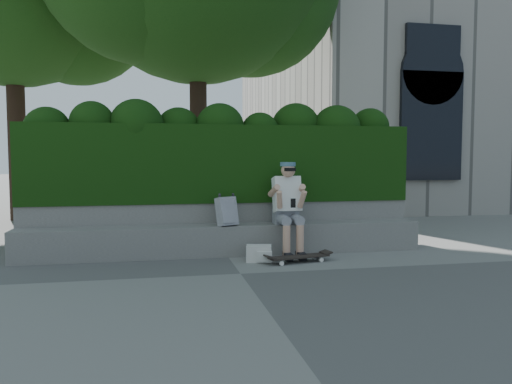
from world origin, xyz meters
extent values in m
plane|color=slate|center=(0.00, 0.00, 0.00)|extent=(80.00, 80.00, 0.00)
cube|color=gray|center=(0.00, 1.25, 0.23)|extent=(6.00, 0.45, 0.45)
cube|color=gray|center=(0.00, 1.73, 0.38)|extent=(6.00, 0.50, 0.75)
cube|color=black|center=(0.00, 1.95, 1.35)|extent=(6.00, 1.00, 1.20)
cylinder|color=black|center=(-0.12, 4.57, 1.70)|extent=(0.36, 0.36, 3.40)
cylinder|color=black|center=(-4.13, 6.33, 1.64)|extent=(0.39, 0.39, 3.28)
cube|color=gray|center=(0.90, 1.20, 0.56)|extent=(0.36, 0.26, 0.22)
cube|color=white|center=(0.90, 1.13, 0.90)|extent=(0.40, 0.32, 0.55)
sphere|color=tan|center=(0.90, 1.06, 1.26)|extent=(0.21, 0.21, 0.21)
cylinder|color=#466F81|center=(0.90, 1.08, 1.35)|extent=(0.23, 0.23, 0.06)
cube|color=black|center=(0.90, 0.78, 0.80)|extent=(0.07, 0.02, 0.13)
cylinder|color=tan|center=(0.80, 0.76, 0.24)|extent=(0.11, 0.11, 0.47)
cylinder|color=tan|center=(1.00, 0.76, 0.24)|extent=(0.11, 0.11, 0.47)
cube|color=black|center=(0.80, 0.70, 0.05)|extent=(0.10, 0.26, 0.10)
cube|color=black|center=(1.00, 0.70, 0.05)|extent=(0.10, 0.26, 0.10)
cube|color=black|center=(0.90, 0.50, 0.08)|extent=(0.90, 0.39, 0.02)
cylinder|color=silver|center=(0.62, 0.35, 0.03)|extent=(0.07, 0.04, 0.06)
cylinder|color=silver|center=(0.58, 0.53, 0.03)|extent=(0.07, 0.04, 0.06)
cylinder|color=silver|center=(1.22, 0.47, 0.03)|extent=(0.07, 0.04, 0.06)
cylinder|color=silver|center=(1.18, 0.65, 0.03)|extent=(0.07, 0.04, 0.06)
cube|color=silver|center=(-0.01, 1.15, 0.66)|extent=(0.32, 0.26, 0.42)
cube|color=silver|center=(0.38, 0.68, 0.11)|extent=(0.39, 0.32, 0.22)
camera|label=1|loc=(-1.03, -6.05, 1.45)|focal=35.00mm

